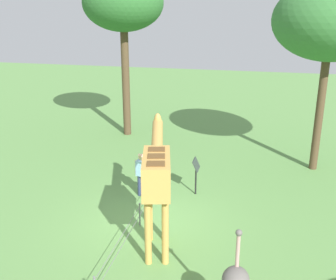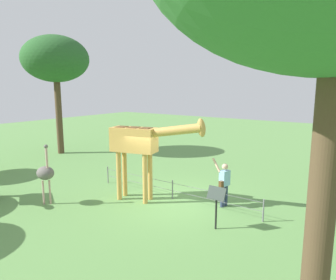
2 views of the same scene
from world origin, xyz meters
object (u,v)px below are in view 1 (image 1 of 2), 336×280
at_px(giraffe, 157,173).
at_px(visitor, 142,172).
at_px(tree_east, 331,21).
at_px(info_sign, 196,169).
at_px(ostrich, 236,280).
at_px(tree_northeast, 123,4).

relative_size(giraffe, visitor, 2.07).
relative_size(tree_east, info_sign, 5.55).
relative_size(ostrich, tree_east, 0.31).
relative_size(tree_east, tree_northeast, 0.94).
distance_m(visitor, tree_northeast, 8.98).
bearing_deg(tree_east, ostrich, 164.61).
bearing_deg(ostrich, info_sign, 16.34).
distance_m(visitor, info_sign, 1.88).
bearing_deg(info_sign, tree_east, -52.07).
xyz_separation_m(visitor, tree_northeast, (6.60, 2.72, 5.45)).
bearing_deg(ostrich, tree_east, -15.39).
xyz_separation_m(ostrich, info_sign, (5.96, 1.75, -0.23)).
bearing_deg(giraffe, tree_northeast, 22.89).
relative_size(tree_northeast, info_sign, 5.87).
relative_size(visitor, tree_east, 0.24).
distance_m(tree_east, tree_northeast, 9.24).
relative_size(giraffe, tree_northeast, 0.47).
xyz_separation_m(visitor, tree_east, (3.94, -6.11, 4.90)).
distance_m(giraffe, info_sign, 3.64).
height_order(visitor, ostrich, ostrich).
height_order(ostrich, tree_northeast, tree_northeast).
distance_m(ostrich, tree_east, 10.72).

